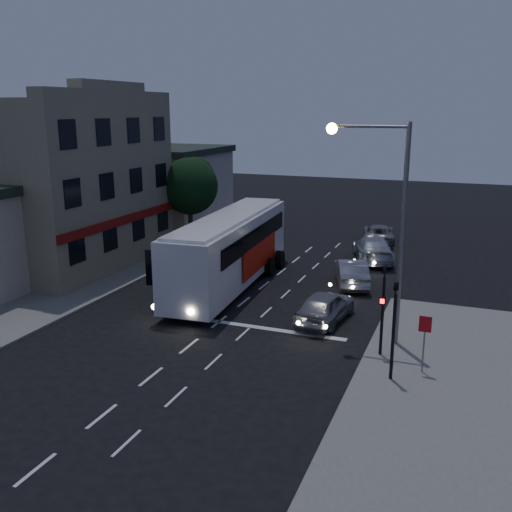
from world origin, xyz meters
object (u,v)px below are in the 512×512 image
at_px(car_sedan_a, 351,272).
at_px(traffic_signal_side, 394,319).
at_px(car_sedan_b, 373,249).
at_px(streetlight, 387,209).
at_px(tour_bus, 230,248).
at_px(street_tree, 190,184).
at_px(regulatory_sign, 425,335).
at_px(traffic_signal_main, 383,299).
at_px(car_sedan_c, 379,234).
at_px(car_suv, 325,306).

distance_m(car_sedan_a, traffic_signal_side, 11.83).
xyz_separation_m(car_sedan_b, traffic_signal_side, (3.61, -16.82, 1.63)).
relative_size(car_sedan_b, streetlight, 0.61).
distance_m(car_sedan_b, streetlight, 14.54).
relative_size(tour_bus, street_tree, 2.13).
bearing_deg(traffic_signal_side, regulatory_sign, 43.92).
height_order(car_sedan_b, traffic_signal_main, traffic_signal_main).
bearing_deg(car_sedan_a, traffic_signal_side, 90.68).
bearing_deg(car_sedan_c, car_sedan_b, 85.30).
bearing_deg(traffic_signal_side, tour_bus, 139.87).
xyz_separation_m(car_sedan_b, regulatory_sign, (4.61, -15.85, 0.81)).
bearing_deg(traffic_signal_main, street_tree, 137.97).
height_order(car_suv, traffic_signal_main, traffic_signal_main).
height_order(traffic_signal_main, regulatory_sign, traffic_signal_main).
distance_m(tour_bus, car_sedan_c, 15.06).
relative_size(traffic_signal_main, traffic_signal_side, 1.00).
xyz_separation_m(car_sedan_a, regulatory_sign, (4.81, -10.11, 0.86)).
height_order(car_sedan_a, car_sedan_b, car_sedan_b).
bearing_deg(car_sedan_b, streetlight, 83.66).
relative_size(car_sedan_a, street_tree, 0.73).
distance_m(traffic_signal_side, street_tree, 23.24).
distance_m(car_suv, car_sedan_b, 11.82).
distance_m(tour_bus, car_sedan_b, 10.63).
relative_size(car_suv, car_sedan_b, 0.80).
height_order(tour_bus, regulatory_sign, tour_bus).
distance_m(car_suv, traffic_signal_main, 4.61).
relative_size(car_suv, streetlight, 0.48).
bearing_deg(streetlight, tour_bus, 150.88).
height_order(car_sedan_c, traffic_signal_main, traffic_signal_main).
relative_size(regulatory_sign, streetlight, 0.24).
bearing_deg(car_suv, tour_bus, -22.37).
relative_size(car_sedan_b, car_sedan_c, 1.14).
xyz_separation_m(car_sedan_c, streetlight, (3.16, -18.82, 5.07)).
distance_m(tour_bus, regulatory_sign, 13.35).
distance_m(traffic_signal_main, streetlight, 3.61).
distance_m(car_sedan_a, car_sedan_b, 5.75).
relative_size(car_sedan_a, traffic_signal_side, 1.10).
xyz_separation_m(car_sedan_a, traffic_signal_side, (3.81, -11.07, 1.68)).
height_order(car_sedan_b, street_tree, street_tree).
relative_size(traffic_signal_main, streetlight, 0.46).
distance_m(car_suv, street_tree, 17.41).
bearing_deg(car_sedan_b, car_sedan_a, 70.46).
bearing_deg(car_suv, street_tree, -34.90).
relative_size(tour_bus, traffic_signal_main, 3.22).
bearing_deg(tour_bus, car_suv, -32.61).
xyz_separation_m(traffic_signal_side, regulatory_sign, (1.00, 0.96, -0.82)).
distance_m(tour_bus, street_tree, 10.37).
xyz_separation_m(car_sedan_a, streetlight, (2.85, -7.67, 4.99)).
bearing_deg(regulatory_sign, street_tree, 138.92).
bearing_deg(car_sedan_b, car_suv, 71.82).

